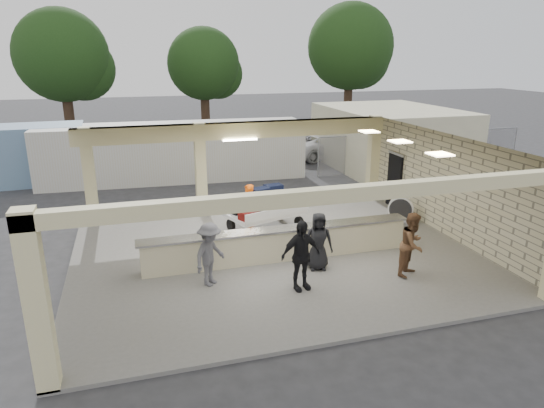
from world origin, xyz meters
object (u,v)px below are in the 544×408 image
object	(u,v)px
passenger_c	(210,254)
car_dark	(279,143)
drum_fan	(401,209)
car_white_a	(328,146)
luggage_cart	(264,207)
passenger_b	(301,255)
car_white_b	(415,140)
baggage_counter	(279,244)
passenger_d	(318,241)
container_white	(174,152)
passenger_a	(412,244)
baggage_handler	(248,210)

from	to	relation	value
passenger_c	car_dark	size ratio (longest dim) A/B	0.41
drum_fan	car_white_a	bearing A→B (deg)	113.99
passenger_c	luggage_cart	bearing A→B (deg)	10.99
passenger_b	car_white_b	bearing A→B (deg)	40.73
baggage_counter	car_white_a	distance (m)	15.60
baggage_counter	passenger_c	distance (m)	2.49
luggage_cart	passenger_d	bearing A→B (deg)	-99.18
passenger_b	car_white_a	world-z (taller)	passenger_b
passenger_c	passenger_d	xyz separation A→B (m)	(3.10, 0.12, -0.03)
drum_fan	container_white	world-z (taller)	container_white
baggage_counter	car_white_a	bearing A→B (deg)	61.86
luggage_cart	passenger_c	world-z (taller)	passenger_c
passenger_a	car_white_a	world-z (taller)	passenger_a
drum_fan	passenger_a	bearing A→B (deg)	-82.51
luggage_cart	container_white	bearing A→B (deg)	85.75
passenger_d	container_white	world-z (taller)	container_white
passenger_b	passenger_c	xyz separation A→B (m)	(-2.20, 0.91, -0.08)
container_white	baggage_handler	bearing A→B (deg)	-76.83
baggage_handler	car_dark	world-z (taller)	baggage_handler
car_dark	baggage_handler	bearing A→B (deg)	166.89
drum_fan	baggage_handler	xyz separation A→B (m)	(-5.55, 0.40, 0.35)
drum_fan	car_dark	bearing A→B (deg)	125.74
passenger_a	passenger_b	size ratio (longest dim) A/B	0.95
baggage_counter	car_dark	size ratio (longest dim) A/B	1.97
container_white	passenger_c	bearing A→B (deg)	-88.30
drum_fan	passenger_d	xyz separation A→B (m)	(-4.30, -2.79, 0.30)
drum_fan	container_white	bearing A→B (deg)	162.19
passenger_a	passenger_c	distance (m)	5.52
car_white_a	baggage_counter	bearing A→B (deg)	139.11
drum_fan	container_white	size ratio (longest dim) A/B	0.08
car_white_b	baggage_counter	bearing A→B (deg)	151.07
passenger_d	container_white	size ratio (longest dim) A/B	0.13
luggage_cart	car_white_b	xyz separation A→B (m)	(13.36, 11.81, -0.29)
baggage_handler	car_white_b	bearing A→B (deg)	131.16
container_white	passenger_a	bearing A→B (deg)	-65.43
baggage_counter	passenger_a	size ratio (longest dim) A/B	4.57
passenger_c	car_white_a	xyz separation A→B (m)	(9.58, 14.81, -0.25)
baggage_handler	passenger_b	size ratio (longest dim) A/B	0.94
luggage_cart	car_white_a	bearing A→B (deg)	38.61
car_white_a	passenger_a	bearing A→B (deg)	152.53
passenger_d	drum_fan	bearing A→B (deg)	45.30
luggage_cart	car_dark	size ratio (longest dim) A/B	0.72
passenger_d	baggage_handler	bearing A→B (deg)	123.67
drum_fan	car_white_b	size ratio (longest dim) A/B	0.24
baggage_handler	container_white	bearing A→B (deg)	-169.63
drum_fan	passenger_a	size ratio (longest dim) A/B	0.56
drum_fan	car_dark	world-z (taller)	car_dark
passenger_a	passenger_c	world-z (taller)	passenger_a
luggage_cart	container_white	world-z (taller)	container_white
container_white	car_white_b	bearing A→B (deg)	15.17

